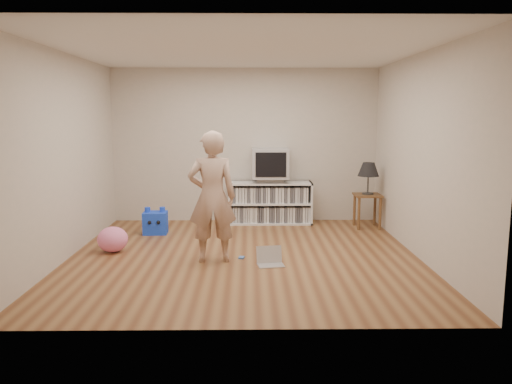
{
  "coord_description": "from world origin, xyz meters",
  "views": [
    {
      "loc": [
        0.08,
        -6.29,
        1.82
      ],
      "look_at": [
        0.17,
        0.4,
        0.78
      ],
      "focal_mm": 35.0,
      "sensor_mm": 36.0,
      "label": 1
    }
  ],
  "objects": [
    {
      "name": "walls",
      "position": [
        0.0,
        0.0,
        1.3
      ],
      "size": [
        4.52,
        4.52,
        2.6
      ],
      "color": "beige",
      "rests_on": "ground"
    },
    {
      "name": "ceiling",
      "position": [
        0.0,
        0.0,
        2.6
      ],
      "size": [
        4.5,
        4.5,
        0.01
      ],
      "primitive_type": "cube",
      "color": "white",
      "rests_on": "walls"
    },
    {
      "name": "plush_pink",
      "position": [
        -1.76,
        0.23,
        0.17
      ],
      "size": [
        0.47,
        0.47,
        0.34
      ],
      "primitive_type": "ellipsoid",
      "rotation": [
        0.0,
        0.0,
        0.18
      ],
      "color": "pink",
      "rests_on": "ground"
    },
    {
      "name": "ground",
      "position": [
        0.0,
        0.0,
        0.0
      ],
      "size": [
        4.5,
        4.5,
        0.0
      ],
      "primitive_type": "plane",
      "color": "brown",
      "rests_on": "ground"
    },
    {
      "name": "laptop",
      "position": [
        0.33,
        -0.37,
        0.06
      ],
      "size": [
        0.35,
        0.3,
        0.22
      ],
      "rotation": [
        0.0,
        0.0,
        0.15
      ],
      "color": "silver",
      "rests_on": "ground"
    },
    {
      "name": "playing_cards",
      "position": [
        -0.03,
        -0.1,
        0.01
      ],
      "size": [
        0.08,
        0.1,
        0.02
      ],
      "primitive_type": "cube",
      "rotation": [
        0.0,
        0.0,
        -0.22
      ],
      "color": "#4A75C7",
      "rests_on": "ground"
    },
    {
      "name": "crt_tv",
      "position": [
        0.43,
        2.02,
        1.02
      ],
      "size": [
        0.6,
        0.53,
        0.5
      ],
      "color": "#A7A7AC",
      "rests_on": "dvd_deck"
    },
    {
      "name": "plush_blue",
      "position": [
        -1.38,
        1.26,
        0.18
      ],
      "size": [
        0.37,
        0.33,
        0.42
      ],
      "rotation": [
        0.0,
        0.0,
        0.04
      ],
      "color": "blue",
      "rests_on": "ground"
    },
    {
      "name": "media_unit",
      "position": [
        0.43,
        2.04,
        0.35
      ],
      "size": [
        1.4,
        0.45,
        0.7
      ],
      "color": "white",
      "rests_on": "ground"
    },
    {
      "name": "person",
      "position": [
        -0.38,
        -0.21,
        0.82
      ],
      "size": [
        0.63,
        0.45,
        1.63
      ],
      "primitive_type": "imported",
      "rotation": [
        0.0,
        0.0,
        3.24
      ],
      "color": "tan",
      "rests_on": "ground"
    },
    {
      "name": "side_table",
      "position": [
        1.99,
        1.65,
        0.42
      ],
      "size": [
        0.42,
        0.42,
        0.55
      ],
      "color": "brown",
      "rests_on": "ground"
    },
    {
      "name": "dvd_deck",
      "position": [
        0.43,
        2.02,
        0.73
      ],
      "size": [
        0.45,
        0.35,
        0.07
      ],
      "primitive_type": "cube",
      "color": "gray",
      "rests_on": "media_unit"
    },
    {
      "name": "table_lamp",
      "position": [
        1.99,
        1.65,
        0.94
      ],
      "size": [
        0.34,
        0.34,
        0.52
      ],
      "color": "#333333",
      "rests_on": "side_table"
    }
  ]
}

